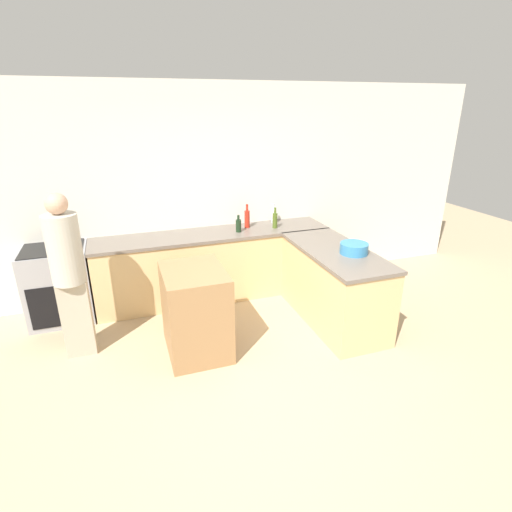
% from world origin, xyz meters
% --- Properties ---
extents(ground_plane, '(14.00, 14.00, 0.00)m').
position_xyz_m(ground_plane, '(0.00, 0.00, 0.00)').
color(ground_plane, tan).
extents(wall_back, '(8.00, 0.06, 2.70)m').
position_xyz_m(wall_back, '(0.00, 2.50, 1.35)').
color(wall_back, silver).
rests_on(wall_back, ground_plane).
extents(counter_back, '(3.02, 0.63, 0.89)m').
position_xyz_m(counter_back, '(0.00, 2.17, 0.44)').
color(counter_back, '#D6B27A').
rests_on(counter_back, ground_plane).
extents(counter_peninsula, '(0.69, 1.58, 0.89)m').
position_xyz_m(counter_peninsula, '(1.17, 1.10, 0.44)').
color(counter_peninsula, '#D6B27A').
rests_on(counter_peninsula, ground_plane).
extents(range_oven, '(0.71, 0.60, 0.90)m').
position_xyz_m(range_oven, '(-1.87, 2.17, 0.45)').
color(range_oven, '#99999E').
rests_on(range_oven, ground_plane).
extents(island_table, '(0.61, 0.77, 0.90)m').
position_xyz_m(island_table, '(-0.48, 0.99, 0.45)').
color(island_table, '#997047').
rests_on(island_table, ground_plane).
extents(mixing_bowl, '(0.31, 0.31, 0.12)m').
position_xyz_m(mixing_bowl, '(1.28, 0.93, 0.95)').
color(mixing_bowl, teal).
rests_on(mixing_bowl, counter_peninsula).
extents(hot_sauce_bottle, '(0.07, 0.07, 0.31)m').
position_xyz_m(hot_sauce_bottle, '(0.48, 2.25, 1.01)').
color(hot_sauce_bottle, red).
rests_on(hot_sauce_bottle, counter_back).
extents(olive_oil_bottle, '(0.06, 0.06, 0.28)m').
position_xyz_m(olive_oil_bottle, '(0.82, 2.11, 1.00)').
color(olive_oil_bottle, '#475B1E').
rests_on(olive_oil_bottle, counter_back).
extents(vinegar_bottle_clear, '(0.07, 0.07, 0.27)m').
position_xyz_m(vinegar_bottle_clear, '(0.89, 2.33, 0.99)').
color(vinegar_bottle_clear, silver).
rests_on(vinegar_bottle_clear, counter_back).
extents(wine_bottle_dark, '(0.07, 0.07, 0.22)m').
position_xyz_m(wine_bottle_dark, '(0.32, 2.10, 0.97)').
color(wine_bottle_dark, black).
rests_on(wine_bottle_dark, counter_back).
extents(person_by_range, '(0.31, 0.31, 1.68)m').
position_xyz_m(person_by_range, '(-1.63, 1.34, 0.92)').
color(person_by_range, '#ADA38E').
rests_on(person_by_range, ground_plane).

